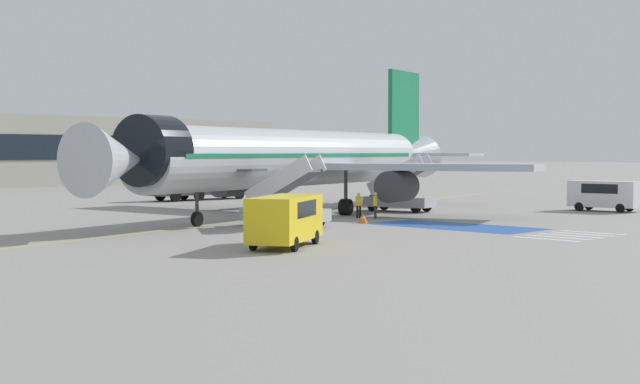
{
  "coord_description": "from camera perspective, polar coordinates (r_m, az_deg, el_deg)",
  "views": [
    {
      "loc": [
        -41.32,
        -41.88,
        4.24
      ],
      "look_at": [
        0.18,
        -1.49,
        1.63
      ],
      "focal_mm": 50.0,
      "sensor_mm": 36.0,
      "label": 1
    }
  ],
  "objects": [
    {
      "name": "apron_walkway_bar_4",
      "position": [
        48.9,
        17.07,
        -2.5
      ],
      "size": [
        0.44,
        3.6,
        0.01
      ],
      "primitive_type": "cube",
      "color": "silver",
      "rests_on": "ground_plane"
    },
    {
      "name": "ground_crew_0",
      "position": [
        53.85,
        -0.77,
        -0.92
      ],
      "size": [
        0.39,
        0.49,
        1.65
      ],
      "rotation": [
        0.0,
        0.0,
        1.15
      ],
      "color": "black",
      "rests_on": "ground_plane"
    },
    {
      "name": "service_van_1",
      "position": [
        39.63,
        -2.24,
        -1.59
      ],
      "size": [
        5.62,
        4.33,
        2.28
      ],
      "rotation": [
        0.0,
        0.0,
        2.08
      ],
      "color": "yellow",
      "rests_on": "ground_plane"
    },
    {
      "name": "ground_crew_2",
      "position": [
        56.54,
        3.56,
        -0.74
      ],
      "size": [
        0.49,
        0.42,
        1.68
      ],
      "rotation": [
        0.0,
        0.0,
        0.57
      ],
      "color": "#2D2D33",
      "rests_on": "ground_plane"
    },
    {
      "name": "apron_stand_patch_blue",
      "position": [
        51.28,
        8.61,
        -2.18
      ],
      "size": [
        4.59,
        10.06,
        0.01
      ],
      "primitive_type": "cube",
      "color": "#2856A8",
      "rests_on": "ground_plane"
    },
    {
      "name": "boarding_stairs_aft",
      "position": [
        63.55,
        5.08,
        -0.35
      ],
      "size": [
        3.28,
        5.54,
        4.09
      ],
      "rotation": [
        0.0,
        0.0,
        0.24
      ],
      "color": "#ADB2BA",
      "rests_on": "ground_plane"
    },
    {
      "name": "apron_walkway_bar_2",
      "position": [
        46.78,
        15.72,
        -2.71
      ],
      "size": [
        0.44,
        3.6,
        0.01
      ],
      "primitive_type": "cube",
      "color": "silver",
      "rests_on": "ground_plane"
    },
    {
      "name": "apron_walkway_bar_1",
      "position": [
        45.74,
        15.0,
        -2.82
      ],
      "size": [
        0.44,
        3.6,
        0.01
      ],
      "primitive_type": "cube",
      "color": "silver",
      "rests_on": "ground_plane"
    },
    {
      "name": "ground_crew_1",
      "position": [
        57.12,
        2.49,
        -0.75
      ],
      "size": [
        0.46,
        0.47,
        1.61
      ],
      "rotation": [
        0.0,
        0.0,
        2.32
      ],
      "color": "black",
      "rests_on": "ground_plane"
    },
    {
      "name": "apron_walkway_bar_0",
      "position": [
        44.7,
        14.25,
        -2.93
      ],
      "size": [
        0.44,
        3.6,
        0.01
      ],
      "primitive_type": "cube",
      "color": "silver",
      "rests_on": "ground_plane"
    },
    {
      "name": "fuel_tanker",
      "position": [
        79.26,
        -7.73,
        0.7
      ],
      "size": [
        9.73,
        3.11,
        3.32
      ],
      "rotation": [
        0.0,
        0.0,
        -1.63
      ],
      "color": "#38383D",
      "rests_on": "ground_plane"
    },
    {
      "name": "apron_walkway_bar_3",
      "position": [
        47.84,
        16.41,
        -2.6
      ],
      "size": [
        0.44,
        3.6,
        0.01
      ],
      "primitive_type": "cube",
      "color": "silver",
      "rests_on": "ground_plane"
    },
    {
      "name": "ground_plane",
      "position": [
        58.99,
        -1.16,
        -1.54
      ],
      "size": [
        600.0,
        600.0,
        0.0
      ],
      "primitive_type": "plane",
      "color": "gray"
    },
    {
      "name": "airliner",
      "position": [
        60.16,
        -1.26,
        2.18
      ],
      "size": [
        39.79,
        30.92,
        10.93
      ],
      "rotation": [
        0.0,
        0.0,
        1.81
      ],
      "color": "#B7BCC4",
      "rests_on": "ground_plane"
    },
    {
      "name": "traffic_cone_0",
      "position": [
        52.98,
        2.78,
        -1.68
      ],
      "size": [
        0.54,
        0.54,
        0.61
      ],
      "color": "orange",
      "rests_on": "ground_plane"
    },
    {
      "name": "apron_leadline_yellow",
      "position": [
        59.77,
        -1.58,
        -1.48
      ],
      "size": [
        72.14,
        17.95,
        0.01
      ],
      "primitive_type": "cube",
      "rotation": [
        0.0,
        0.0,
        1.81
      ],
      "color": "gold",
      "rests_on": "ground_plane"
    },
    {
      "name": "service_van_0",
      "position": [
        66.66,
        17.75,
        -0.07
      ],
      "size": [
        2.6,
        4.97,
        2.16
      ],
      "rotation": [
        0.0,
        0.0,
        0.12
      ],
      "color": "silver",
      "rests_on": "ground_plane"
    },
    {
      "name": "boarding_stairs_forward",
      "position": [
        50.32,
        -2.3,
        -1.11
      ],
      "size": [
        3.28,
        5.54,
        4.09
      ],
      "rotation": [
        0.0,
        0.0,
        0.24
      ],
      "color": "#ADB2BA",
      "rests_on": "ground_plane"
    }
  ]
}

